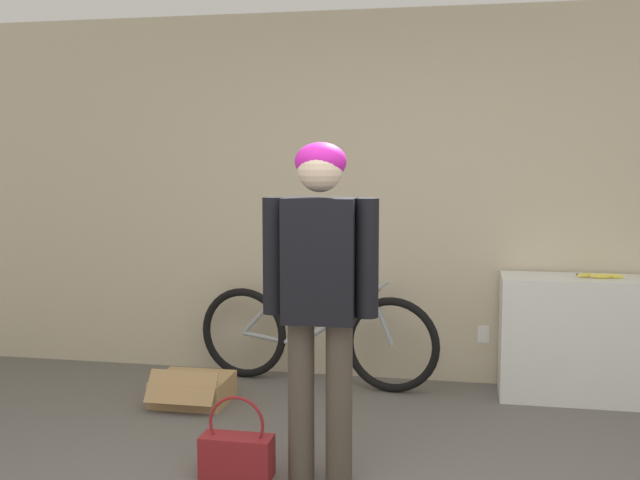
# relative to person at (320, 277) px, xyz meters

# --- Properties ---
(wall_back) EXTENTS (8.00, 0.07, 2.60)m
(wall_back) POSITION_rel_person_xyz_m (0.27, 1.81, 0.29)
(wall_back) COLOR beige
(wall_back) RESTS_ON ground_plane
(side_shelf) EXTENTS (1.02, 0.42, 0.81)m
(side_shelf) POSITION_rel_person_xyz_m (1.43, 1.55, -0.60)
(side_shelf) COLOR white
(side_shelf) RESTS_ON ground_plane
(person) EXTENTS (0.56, 0.26, 1.65)m
(person) POSITION_rel_person_xyz_m (0.00, 0.00, 0.00)
(person) COLOR #4C4238
(person) RESTS_ON ground_plane
(bicycle) EXTENTS (1.74, 0.46, 0.72)m
(bicycle) POSITION_rel_person_xyz_m (-0.33, 1.53, -0.66)
(bicycle) COLOR black
(bicycle) RESTS_ON ground_plane
(banana) EXTENTS (0.30, 0.08, 0.03)m
(banana) POSITION_rel_person_xyz_m (1.53, 1.52, -0.18)
(banana) COLOR #EAD64C
(banana) RESTS_ON side_shelf
(handbag) EXTENTS (0.36, 0.15, 0.41)m
(handbag) POSITION_rel_person_xyz_m (-0.41, -0.05, -0.88)
(handbag) COLOR maroon
(handbag) RESTS_ON ground_plane
(cardboard_box) EXTENTS (0.47, 0.48, 0.25)m
(cardboard_box) POSITION_rel_person_xyz_m (-1.03, 0.99, -0.92)
(cardboard_box) COLOR tan
(cardboard_box) RESTS_ON ground_plane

